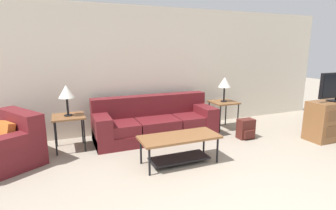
{
  "coord_description": "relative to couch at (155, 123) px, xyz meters",
  "views": [
    {
      "loc": [
        -1.82,
        -1.38,
        1.76
      ],
      "look_at": [
        -0.14,
        2.68,
        0.8
      ],
      "focal_mm": 28.0,
      "sensor_mm": 36.0,
      "label": 1
    }
  ],
  "objects": [
    {
      "name": "coffee_table",
      "position": [
        -0.06,
        -1.28,
        0.03
      ],
      "size": [
        1.23,
        0.54,
        0.44
      ],
      "color": "brown",
      "rests_on": "ground_plane"
    },
    {
      "name": "side_table_left",
      "position": [
        -1.6,
        -0.01,
        0.25
      ],
      "size": [
        0.54,
        0.53,
        0.61
      ],
      "color": "brown",
      "rests_on": "ground_plane"
    },
    {
      "name": "wall_back",
      "position": [
        0.14,
        0.61,
        1.0
      ],
      "size": [
        9.16,
        0.06,
        2.6
      ],
      "color": "silver",
      "rests_on": "ground_plane"
    },
    {
      "name": "backpack",
      "position": [
        1.64,
        -0.74,
        -0.11
      ],
      "size": [
        0.32,
        0.28,
        0.39
      ],
      "color": "#4C1E19",
      "rests_on": "ground_plane"
    },
    {
      "name": "side_table_right",
      "position": [
        1.6,
        -0.01,
        0.25
      ],
      "size": [
        0.54,
        0.53,
        0.61
      ],
      "color": "brown",
      "rests_on": "ground_plane"
    },
    {
      "name": "couch",
      "position": [
        0.0,
        0.0,
        0.0
      ],
      "size": [
        2.39,
        0.86,
        0.82
      ],
      "color": "maroon",
      "rests_on": "ground_plane"
    },
    {
      "name": "tv_console",
      "position": [
        3.24,
        -1.39,
        0.08
      ],
      "size": [
        1.16,
        0.45,
        0.76
      ],
      "color": "brown",
      "rests_on": "ground_plane"
    },
    {
      "name": "armchair",
      "position": [
        -2.57,
        -0.34,
        -0.01
      ],
      "size": [
        1.35,
        1.35,
        0.8
      ],
      "color": "maroon",
      "rests_on": "ground_plane"
    },
    {
      "name": "table_lamp_left",
      "position": [
        -1.6,
        -0.01,
        0.72
      ],
      "size": [
        0.27,
        0.27,
        0.54
      ],
      "color": "black",
      "rests_on": "side_table_left"
    },
    {
      "name": "table_lamp_right",
      "position": [
        1.6,
        -0.01,
        0.72
      ],
      "size": [
        0.27,
        0.27,
        0.54
      ],
      "color": "black",
      "rests_on": "side_table_right"
    }
  ]
}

